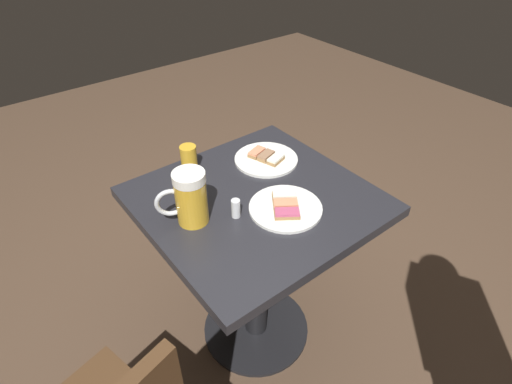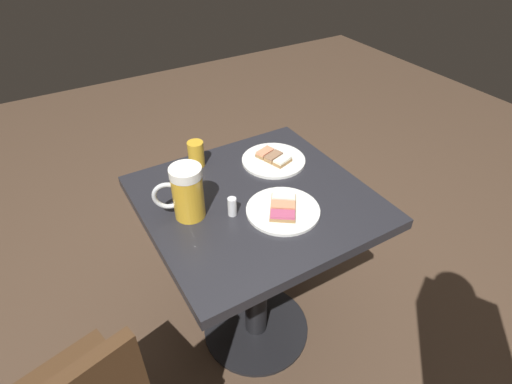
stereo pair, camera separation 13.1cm
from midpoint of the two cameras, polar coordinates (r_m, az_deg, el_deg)
The scene contains 7 objects.
ground_plane at distance 1.86m, azimuth -2.13°, elevation -18.43°, with size 6.00×6.00×0.00m, color #4C3828.
cafe_table at distance 1.44m, azimuth -2.63°, elevation -6.13°, with size 0.68×0.70×0.72m.
plate_near at distance 1.50m, azimuth -1.11°, elevation 4.57°, with size 0.23×0.23×0.03m.
plate_far at distance 1.27m, azimuth 1.17°, elevation -2.22°, with size 0.23×0.23×0.03m.
beer_mug at distance 1.21m, azimuth -12.27°, elevation -0.92°, with size 0.10×0.15×0.17m.
beer_glass_small at distance 1.46m, azimuth -11.85°, elevation 4.51°, with size 0.06×0.06×0.09m, color gold.
salt_shaker at distance 1.24m, azimuth -5.86°, elevation -2.39°, with size 0.03×0.03×0.06m, color silver.
Camera 1 is at (-0.82, 0.64, 1.54)m, focal length 28.90 mm.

